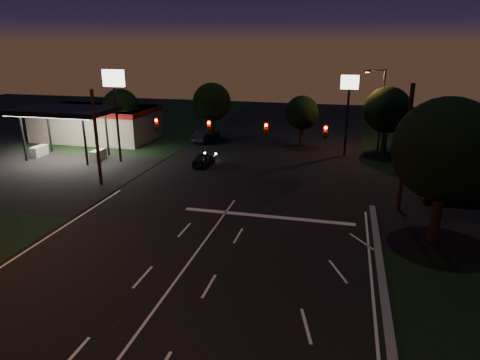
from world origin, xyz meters
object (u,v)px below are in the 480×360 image
(utility_pole_right, at_px, (398,210))
(car_oncoming_b, at_px, (206,135))
(tree_right_near, at_px, (446,150))
(car_cross, at_px, (459,194))
(car_oncoming_a, at_px, (204,159))

(utility_pole_right, relative_size, car_oncoming_b, 1.92)
(tree_right_near, relative_size, car_cross, 1.66)
(utility_pole_right, xyz_separation_m, tree_right_near, (1.53, -4.83, 5.68))
(car_oncoming_a, height_order, car_oncoming_b, car_oncoming_b)
(car_oncoming_a, relative_size, car_cross, 0.69)
(car_oncoming_b, bearing_deg, car_cross, 156.75)
(tree_right_near, bearing_deg, car_cross, 67.33)
(car_oncoming_b, bearing_deg, tree_right_near, 142.88)
(tree_right_near, height_order, car_oncoming_a, tree_right_near)
(car_cross, bearing_deg, car_oncoming_a, 74.74)
(car_oncoming_b, bearing_deg, utility_pole_right, 147.62)
(utility_pole_right, xyz_separation_m, car_oncoming_b, (-20.52, 18.04, 0.77))
(car_oncoming_a, bearing_deg, tree_right_near, 147.52)
(utility_pole_right, bearing_deg, car_cross, 26.96)
(car_cross, bearing_deg, utility_pole_right, 115.90)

